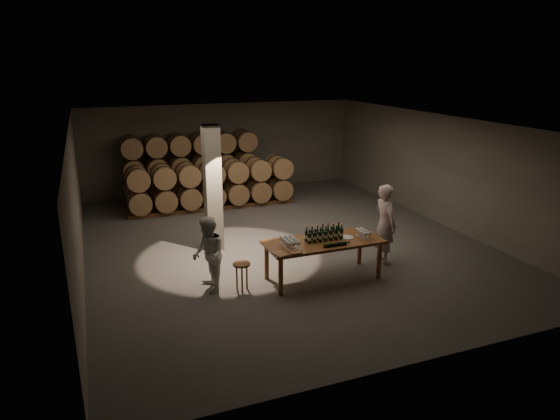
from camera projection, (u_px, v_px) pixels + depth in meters
name	position (u px, v px, depth m)	size (l,w,h in m)	color
room	(213.00, 189.00, 12.54)	(12.00, 12.00, 12.00)	#565351
tasting_table	(323.00, 245.00, 10.98)	(2.60, 1.10, 0.90)	brown
barrel_stack_back	(191.00, 165.00, 17.27)	(4.70, 0.95, 2.31)	brown
barrel_stack_front	(212.00, 184.00, 16.26)	(5.48, 0.95, 1.57)	brown
bottle_cluster	(324.00, 235.00, 10.97)	(0.87, 0.24, 0.35)	black
lying_bottles	(335.00, 244.00, 10.62)	(0.62, 0.08, 0.08)	black
glass_cluster_left	(290.00, 240.00, 10.60)	(0.31, 0.53, 0.18)	silver
glass_cluster_right	(363.00, 232.00, 11.13)	(0.20, 0.42, 0.18)	silver
plate	(346.00, 237.00, 11.13)	(0.31, 0.31, 0.02)	silver
notebook_near	(295.00, 252.00, 10.25)	(0.24, 0.19, 0.03)	brown
notebook_corner	(280.00, 254.00, 10.17)	(0.24, 0.31, 0.03)	brown
pen	(299.00, 251.00, 10.33)	(0.01, 0.01, 0.15)	black
stool	(242.00, 268.00, 10.50)	(0.37, 0.37, 0.62)	brown
person_man	(385.00, 224.00, 11.84)	(0.71, 0.46, 1.94)	beige
person_woman	(208.00, 255.00, 10.41)	(0.79, 0.62, 1.63)	silver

